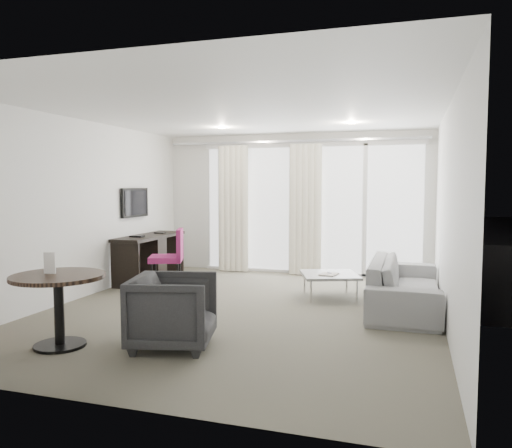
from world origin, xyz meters
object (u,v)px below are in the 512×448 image
(desk_chair, at_px, (166,259))
(tub_armchair, at_px, (173,311))
(round_table, at_px, (59,311))
(desk, at_px, (150,258))
(coffee_table, at_px, (330,286))
(sofa, at_px, (405,284))
(rattan_chair_a, at_px, (342,244))
(rattan_chair_b, at_px, (394,249))

(desk_chair, height_order, tub_armchair, desk_chair)
(round_table, bearing_deg, desk, 104.65)
(round_table, bearing_deg, desk_chair, 95.40)
(round_table, bearing_deg, coffee_table, 53.27)
(desk_chair, height_order, sofa, desk_chair)
(tub_armchair, bearing_deg, desk_chair, 15.59)
(tub_armchair, relative_size, coffee_table, 1.04)
(desk, distance_m, desk_chair, 0.90)
(desk_chair, distance_m, sofa, 3.62)
(rattan_chair_a, xyz_separation_m, rattan_chair_b, (1.09, -0.43, -0.01))
(desk_chair, xyz_separation_m, sofa, (3.61, -0.12, -0.15))
(coffee_table, bearing_deg, rattan_chair_a, 94.67)
(coffee_table, xyz_separation_m, rattan_chair_a, (-0.28, 3.41, 0.22))
(tub_armchair, height_order, sofa, tub_armchair)
(round_table, bearing_deg, rattan_chair_a, 72.78)
(desk, xyz_separation_m, round_table, (0.90, -3.46, -0.02))
(rattan_chair_b, bearing_deg, tub_armchair, -85.94)
(round_table, distance_m, tub_armchair, 1.17)
(round_table, xyz_separation_m, rattan_chair_a, (2.00, 6.46, 0.02))
(round_table, distance_m, rattan_chair_b, 6.78)
(coffee_table, distance_m, rattan_chair_b, 3.09)
(rattan_chair_b, bearing_deg, desk_chair, -113.15)
(rattan_chair_a, bearing_deg, tub_armchair, -90.90)
(tub_armchair, relative_size, sofa, 0.36)
(tub_armchair, bearing_deg, rattan_chair_b, -32.61)
(desk, relative_size, rattan_chair_b, 2.18)
(desk, relative_size, desk_chair, 1.73)
(round_table, height_order, rattan_chair_b, rattan_chair_b)
(desk_chair, height_order, rattan_chair_a, desk_chair)
(desk_chair, relative_size, rattan_chair_a, 1.23)
(round_table, relative_size, tub_armchair, 1.14)
(desk_chair, bearing_deg, tub_armchair, -81.80)
(coffee_table, height_order, rattan_chair_a, rattan_chair_a)
(desk, xyz_separation_m, desk_chair, (0.64, -0.63, 0.09))
(sofa, bearing_deg, desk, 79.87)
(round_table, height_order, coffee_table, round_table)
(desk_chair, bearing_deg, desk, 114.27)
(rattan_chair_a, distance_m, rattan_chair_b, 1.18)
(tub_armchair, xyz_separation_m, sofa, (2.22, 2.37, -0.04))
(tub_armchair, distance_m, coffee_table, 2.97)
(desk, distance_m, sofa, 4.32)
(desk, bearing_deg, tub_armchair, -57.11)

